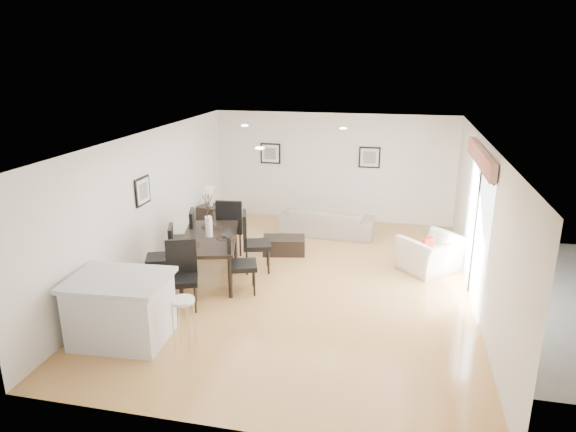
% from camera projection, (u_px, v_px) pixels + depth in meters
% --- Properties ---
extents(ground, '(8.00, 8.00, 0.00)m').
position_uv_depth(ground, '(302.00, 283.00, 9.50)').
color(ground, tan).
rests_on(ground, ground).
extents(wall_back, '(6.00, 0.04, 2.70)m').
position_uv_depth(wall_back, '(333.00, 168.00, 12.83)').
color(wall_back, white).
rests_on(wall_back, ground).
extents(wall_front, '(6.00, 0.04, 2.70)m').
position_uv_depth(wall_front, '(232.00, 323.00, 5.37)').
color(wall_front, white).
rests_on(wall_front, ground).
extents(wall_left, '(0.04, 8.00, 2.70)m').
position_uv_depth(wall_left, '(148.00, 204.00, 9.71)').
color(wall_left, white).
rests_on(wall_left, ground).
extents(wall_right, '(0.04, 8.00, 2.70)m').
position_uv_depth(wall_right, '(481.00, 225.00, 8.49)').
color(wall_right, white).
rests_on(wall_right, ground).
extents(ceiling, '(6.00, 8.00, 0.02)m').
position_uv_depth(ceiling, '(304.00, 138.00, 8.69)').
color(ceiling, white).
rests_on(ceiling, wall_back).
extents(sofa, '(2.22, 0.98, 0.63)m').
position_uv_depth(sofa, '(327.00, 221.00, 12.02)').
color(sofa, gray).
rests_on(sofa, ground).
extents(armchair, '(1.43, 1.43, 0.70)m').
position_uv_depth(armchair, '(432.00, 254.00, 9.96)').
color(armchair, '#EEE6CD').
rests_on(armchair, ground).
extents(dining_table, '(1.45, 2.14, 0.81)m').
position_uv_depth(dining_table, '(210.00, 241.00, 9.56)').
color(dining_table, black).
rests_on(dining_table, ground).
extents(dining_chair_wnear, '(0.64, 0.64, 1.10)m').
position_uv_depth(dining_chair_wnear, '(165.00, 252.00, 9.32)').
color(dining_chair_wnear, black).
rests_on(dining_chair_wnear, ground).
extents(dining_chair_wfar, '(0.63, 0.63, 1.12)m').
position_uv_depth(dining_chair_wfar, '(186.00, 234.00, 10.22)').
color(dining_chair_wfar, black).
rests_on(dining_chair_wfar, ground).
extents(dining_chair_enear, '(0.64, 0.64, 1.12)m').
position_uv_depth(dining_chair_enear, '(237.00, 259.00, 8.97)').
color(dining_chair_enear, black).
rests_on(dining_chair_enear, ground).
extents(dining_chair_efar, '(0.66, 0.66, 1.18)m').
position_uv_depth(dining_chair_efar, '(252.00, 239.00, 9.87)').
color(dining_chair_efar, black).
rests_on(dining_chair_efar, ground).
extents(dining_chair_head, '(0.66, 0.66, 1.14)m').
position_uv_depth(dining_chair_head, '(182.00, 270.00, 8.47)').
color(dining_chair_head, black).
rests_on(dining_chair_head, ground).
extents(dining_chair_foot, '(0.60, 0.60, 1.21)m').
position_uv_depth(dining_chair_foot, '(231.00, 224.00, 10.69)').
color(dining_chair_foot, black).
rests_on(dining_chair_foot, ground).
extents(vase, '(0.89, 1.45, 0.82)m').
position_uv_depth(vase, '(209.00, 218.00, 9.43)').
color(vase, white).
rests_on(vase, dining_table).
extents(coffee_table, '(0.97, 0.69, 0.35)m').
position_uv_depth(coffee_table, '(284.00, 245.00, 10.90)').
color(coffee_table, black).
rests_on(coffee_table, ground).
extents(side_table, '(0.61, 0.61, 0.66)m').
position_uv_depth(side_table, '(211.00, 219.00, 12.15)').
color(side_table, black).
rests_on(side_table, ground).
extents(table_lamp, '(0.24, 0.24, 0.45)m').
position_uv_depth(table_lamp, '(210.00, 194.00, 11.96)').
color(table_lamp, white).
rests_on(table_lamp, side_table).
extents(cushion, '(0.25, 0.30, 0.30)m').
position_uv_depth(cushion, '(427.00, 246.00, 9.83)').
color(cushion, maroon).
rests_on(cushion, armchair).
extents(kitchen_island, '(1.48, 1.17, 0.99)m').
position_uv_depth(kitchen_island, '(121.00, 309.00, 7.48)').
color(kitchen_island, silver).
rests_on(kitchen_island, ground).
extents(bar_stool, '(0.35, 0.35, 0.76)m').
position_uv_depth(bar_stool, '(183.00, 306.00, 7.24)').
color(bar_stool, white).
rests_on(bar_stool, ground).
extents(framed_print_back_left, '(0.52, 0.04, 0.52)m').
position_uv_depth(framed_print_back_left, '(270.00, 153.00, 13.04)').
color(framed_print_back_left, black).
rests_on(framed_print_back_left, wall_back).
extents(framed_print_back_right, '(0.52, 0.04, 0.52)m').
position_uv_depth(framed_print_back_right, '(370.00, 157.00, 12.53)').
color(framed_print_back_right, black).
rests_on(framed_print_back_right, wall_back).
extents(framed_print_left_wall, '(0.04, 0.52, 0.52)m').
position_uv_depth(framed_print_left_wall, '(143.00, 191.00, 9.43)').
color(framed_print_left_wall, black).
rests_on(framed_print_left_wall, wall_left).
extents(sliding_door, '(0.12, 2.70, 2.57)m').
position_uv_depth(sliding_door, '(478.00, 202.00, 8.68)').
color(sliding_door, white).
rests_on(sliding_door, wall_right).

